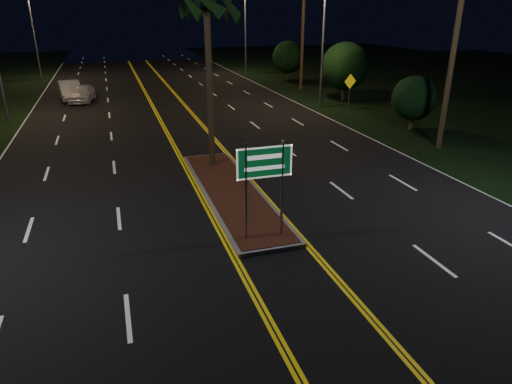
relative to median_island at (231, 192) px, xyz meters
name	(u,v)px	position (x,y,z in m)	size (l,w,h in m)	color
ground	(296,286)	(0.00, -7.00, -0.08)	(120.00, 120.00, 0.00)	black
grass_right	(489,89)	(30.00, 18.00, -0.08)	(40.00, 110.00, 0.01)	black
median_island	(231,192)	(0.00, 0.00, 0.00)	(2.25, 10.25, 0.17)	gray
highway_sign	(264,171)	(0.00, -4.20, 2.32)	(1.80, 0.08, 3.20)	gray
streetlight_left_far	(36,23)	(-10.61, 37.00, 5.57)	(1.91, 0.44, 9.00)	gray
streetlight_right_mid	(319,29)	(10.61, 15.00, 5.57)	(1.91, 0.44, 9.00)	gray
streetlight_right_far	(242,22)	(10.61, 35.00, 5.57)	(1.91, 0.44, 9.00)	gray
palm_median	(206,3)	(0.00, 3.50, 7.19)	(2.40, 2.40, 8.30)	#382819
shrub_near	(414,98)	(13.50, 7.00, 1.86)	(2.70, 2.70, 3.30)	#382819
shrub_mid	(345,66)	(14.00, 17.00, 2.64)	(3.78, 3.78, 4.62)	#382819
shrub_far	(288,57)	(13.80, 29.00, 2.25)	(3.24, 3.24, 3.96)	#382819
car_near	(82,92)	(-6.43, 22.89, 0.71)	(2.04, 4.76, 1.59)	white
car_far	(70,89)	(-7.41, 24.18, 0.80)	(2.27, 5.29, 1.76)	silver
warning_sign	(350,86)	(12.79, 13.79, 1.60)	(1.06, 0.26, 2.58)	gray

